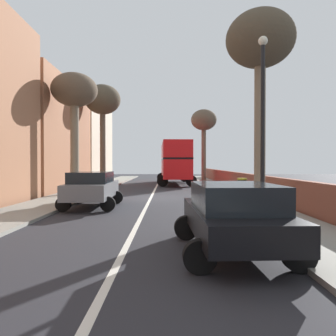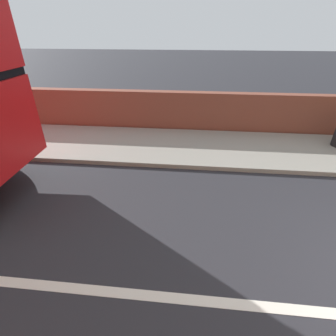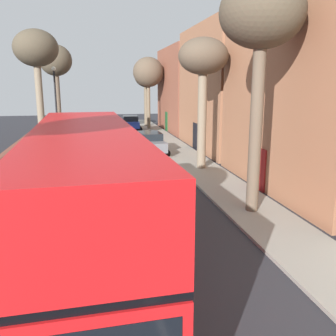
{
  "view_description": "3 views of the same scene",
  "coord_description": "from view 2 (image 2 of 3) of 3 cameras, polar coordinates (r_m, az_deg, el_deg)",
  "views": [
    {
      "loc": [
        1.03,
        -18.93,
        2.04
      ],
      "look_at": [
        0.98,
        6.38,
        1.69
      ],
      "focal_mm": 33.84,
      "sensor_mm": 36.0,
      "label": 1
    },
    {
      "loc": [
        -2.09,
        3.79,
        3.27
      ],
      "look_at": [
        1.05,
        4.11,
        1.47
      ],
      "focal_mm": 26.58,
      "sensor_mm": 36.0,
      "label": 2
    },
    {
      "loc": [
        1.42,
        22.32,
        5.17
      ],
      "look_at": [
        -1.21,
        9.18,
        2.08
      ],
      "focal_mm": 39.29,
      "sensor_mm": 36.0,
      "label": 3
    }
  ],
  "objects": [
    {
      "name": "sidewalk_right",
      "position": [
        8.58,
        31.55,
        3.1
      ],
      "size": [
        2.6,
        60.0,
        0.12
      ],
      "primitive_type": "cube",
      "color": "gray",
      "rests_on": "ground"
    },
    {
      "name": "boundary_wall_right",
      "position": [
        9.7,
        29.12,
        10.5
      ],
      "size": [
        0.36,
        54.0,
        1.36
      ],
      "primitive_type": "cube",
      "color": "brown",
      "rests_on": "ground"
    }
  ]
}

